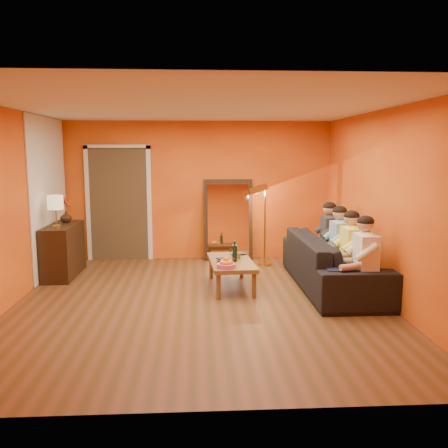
{
  "coord_description": "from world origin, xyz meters",
  "views": [
    {
      "loc": [
        -0.04,
        -6.22,
        2.03
      ],
      "look_at": [
        0.35,
        0.5,
        1.0
      ],
      "focal_mm": 38.0,
      "sensor_mm": 36.0,
      "label": 1
    }
  ],
  "objects": [
    {
      "name": "person_far_right",
      "position": [
        2.13,
        1.28,
        0.61
      ],
      "size": [
        0.7,
        0.44,
        1.22
      ],
      "primitive_type": null,
      "color": "#2D2E32",
      "rests_on": "sofa"
    },
    {
      "name": "door_header",
      "position": [
        -1.5,
        2.71,
        2.12
      ],
      "size": [
        1.22,
        0.06,
        0.08
      ],
      "primitive_type": "cube",
      "color": "white",
      "rests_on": "wall_back"
    },
    {
      "name": "door_jamb_right",
      "position": [
        -0.93,
        2.71,
        1.05
      ],
      "size": [
        0.08,
        0.06,
        2.2
      ],
      "primitive_type": "cube",
      "color": "white",
      "rests_on": "wall_back"
    },
    {
      "name": "door_jamb_left",
      "position": [
        -2.07,
        2.71,
        1.05
      ],
      "size": [
        0.08,
        0.06,
        2.2
      ],
      "primitive_type": "cube",
      "color": "white",
      "rests_on": "wall_back"
    },
    {
      "name": "person_far_left",
      "position": [
        2.13,
        -0.37,
        0.61
      ],
      "size": [
        0.7,
        0.44,
        1.22
      ],
      "primitive_type": null,
      "color": "white",
      "rests_on": "sofa"
    },
    {
      "name": "flowers",
      "position": [
        -2.24,
        1.8,
        1.18
      ],
      "size": [
        0.17,
        0.17,
        0.42
      ],
      "primitive_type": null,
      "color": "#B02B14",
      "rests_on": "vase"
    },
    {
      "name": "floor_lamp",
      "position": [
        1.17,
        2.07,
        0.72
      ],
      "size": [
        0.37,
        0.34,
        1.44
      ],
      "primitive_type": null,
      "rotation": [
        0.0,
        0.0,
        -0.39
      ],
      "color": "gold",
      "rests_on": "floor"
    },
    {
      "name": "person_mid_right",
      "position": [
        2.13,
        0.73,
        0.61
      ],
      "size": [
        0.7,
        0.44,
        1.22
      ],
      "primitive_type": null,
      "color": "#88BAD2",
      "rests_on": "sofa"
    },
    {
      "name": "fruit_bowl",
      "position": [
        0.37,
        0.23,
        0.5
      ],
      "size": [
        0.26,
        0.26,
        0.16
      ],
      "primitive_type": null,
      "color": "#DA4D92",
      "rests_on": "coffee_table"
    },
    {
      "name": "laptop",
      "position": [
        0.65,
        1.03,
        0.43
      ],
      "size": [
        0.37,
        0.33,
        0.02
      ],
      "primitive_type": "imported",
      "rotation": [
        0.0,
        0.0,
        0.49
      ],
      "color": "black",
      "rests_on": "coffee_table"
    },
    {
      "name": "book_lower",
      "position": [
        0.29,
        0.48,
        0.43
      ],
      "size": [
        0.27,
        0.31,
        0.03
      ],
      "primitive_type": "imported",
      "rotation": [
        0.0,
        0.0,
        0.32
      ],
      "color": "#321F10",
      "rests_on": "coffee_table"
    },
    {
      "name": "table_lamp",
      "position": [
        -2.24,
        1.25,
        1.1
      ],
      "size": [
        0.24,
        0.24,
        0.51
      ],
      "primitive_type": null,
      "color": "beige",
      "rests_on": "sideboard"
    },
    {
      "name": "doorway_recess",
      "position": [
        -1.5,
        2.83,
        1.05
      ],
      "size": [
        1.06,
        0.3,
        2.1
      ],
      "primitive_type": "cube",
      "color": "#3F2D19",
      "rests_on": "floor"
    },
    {
      "name": "white_accent",
      "position": [
        -2.48,
        1.75,
        1.3
      ],
      "size": [
        0.02,
        1.9,
        2.58
      ],
      "primitive_type": "cube",
      "color": "white",
      "rests_on": "wall_left"
    },
    {
      "name": "mirror_frame",
      "position": [
        0.55,
        2.63,
        0.76
      ],
      "size": [
        0.92,
        0.27,
        1.51
      ],
      "primitive_type": "cube",
      "rotation": [
        -0.14,
        0.0,
        0.0
      ],
      "color": "#321F10",
      "rests_on": "floor"
    },
    {
      "name": "person_mid_left",
      "position": [
        2.13,
        0.18,
        0.61
      ],
      "size": [
        0.7,
        0.44,
        1.22
      ],
      "primitive_type": null,
      "color": "#FEFF54",
      "rests_on": "sofa"
    },
    {
      "name": "book_upper",
      "position": [
        0.29,
        0.47,
        0.48
      ],
      "size": [
        0.27,
        0.3,
        0.02
      ],
      "primitive_type": "imported",
      "rotation": [
        0.0,
        0.0,
        0.47
      ],
      "color": "black",
      "rests_on": "book_mid"
    },
    {
      "name": "sideboard",
      "position": [
        -2.24,
        1.55,
        0.42
      ],
      "size": [
        0.44,
        1.18,
        0.85
      ],
      "primitive_type": "cube",
      "color": "#321F10",
      "rests_on": "floor"
    },
    {
      "name": "room_shell",
      "position": [
        0.0,
        0.37,
        1.3
      ],
      "size": [
        5.0,
        5.5,
        2.6
      ],
      "color": "brown",
      "rests_on": "ground"
    },
    {
      "name": "book_mid",
      "position": [
        0.3,
        0.49,
        0.46
      ],
      "size": [
        0.24,
        0.3,
        0.02
      ],
      "primitive_type": "imported",
      "rotation": [
        0.0,
        0.0,
        -0.14
      ],
      "color": "#B02B14",
      "rests_on": "book_lower"
    },
    {
      "name": "mirror_glass",
      "position": [
        0.55,
        2.59,
        0.76
      ],
      "size": [
        0.78,
        0.21,
        1.35
      ],
      "primitive_type": "cube",
      "rotation": [
        -0.14,
        0.0,
        0.0
      ],
      "color": "white",
      "rests_on": "mirror_frame"
    },
    {
      "name": "coffee_table",
      "position": [
        0.47,
        0.68,
        0.21
      ],
      "size": [
        0.7,
        1.26,
        0.42
      ],
      "primitive_type": null,
      "rotation": [
        0.0,
        0.0,
        0.06
      ],
      "color": "brown",
      "rests_on": "floor"
    },
    {
      "name": "dog",
      "position": [
        1.83,
        -0.26,
        0.31
      ],
      "size": [
        0.37,
        0.55,
        0.63
      ],
      "primitive_type": null,
      "rotation": [
        0.0,
        0.0,
        0.05
      ],
      "color": "#A5794A",
      "rests_on": "floor"
    },
    {
      "name": "wine_bottle",
      "position": [
        0.52,
        0.63,
        0.58
      ],
      "size": [
        0.07,
        0.07,
        0.31
      ],
      "primitive_type": "cylinder",
      "color": "black",
      "rests_on": "coffee_table"
    },
    {
      "name": "vase",
      "position": [
        -2.24,
        1.8,
        0.95
      ],
      "size": [
        0.19,
        0.19,
        0.19
      ],
      "primitive_type": "imported",
      "color": "#321F10",
      "rests_on": "sideboard"
    },
    {
      "name": "sofa",
      "position": [
        2.0,
        0.63,
        0.39
      ],
      "size": [
        2.65,
        1.03,
        0.77
      ],
      "primitive_type": "imported",
      "rotation": [
        0.0,
        0.0,
        1.57
      ],
      "color": "black",
      "rests_on": "floor"
    },
    {
      "name": "tumbler",
      "position": [
        0.59,
        0.8,
        0.47
      ],
      "size": [
        0.1,
        0.1,
        0.09
      ],
      "primitive_type": "imported",
      "rotation": [
        0.0,
        0.0,
        0.06
      ],
      "color": "#B27F3F",
      "rests_on": "coffee_table"
    }
  ]
}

